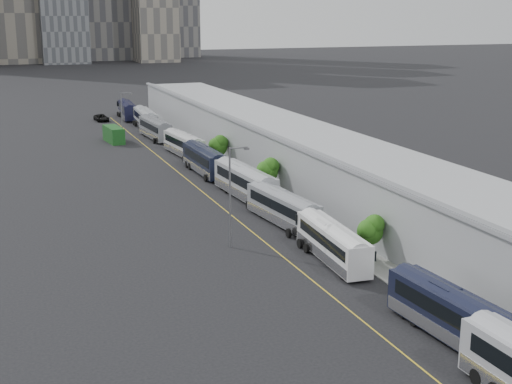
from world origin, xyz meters
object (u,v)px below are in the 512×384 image
bus_5 (205,163)px  bus_9 (127,112)px  bus_4 (245,185)px  shipping_container (114,135)px  bus_3 (283,211)px  suv (101,118)px  street_lamp_far (123,114)px  street_lamp_near (232,191)px  bus_6 (184,147)px  bus_8 (145,120)px  bus_7 (155,130)px  bus_1 (456,321)px  bus_2 (333,246)px

bus_5 → bus_9: size_ratio=1.04×
bus_4 → shipping_container: size_ratio=2.01×
bus_3 → suv: bearing=88.8°
bus_5 → street_lamp_far: (-6.24, 27.96, 3.48)m
bus_3 → bus_4: bus_4 is taller
street_lamp_near → bus_4: bearing=66.3°
bus_9 → suv: size_ratio=2.45×
bus_4 → bus_6: size_ratio=1.10×
bus_4 → bus_5: 14.89m
bus_4 → bus_6: bus_4 is taller
bus_8 → shipping_container: bus_8 is taller
bus_6 → bus_8: 29.02m
street_lamp_near → bus_6: bearing=80.7°
bus_6 → bus_7: bearing=87.4°
bus_1 → suv: (-6.85, 112.12, -0.85)m
bus_2 → bus_3: bus_3 is taller
bus_5 → shipping_container: size_ratio=1.91×
bus_8 → shipping_container: 15.30m
bus_9 → street_lamp_near: 89.24m
bus_7 → suv: 25.74m
bus_6 → street_lamp_near: size_ratio=1.27×
bus_8 → street_lamp_near: street_lamp_near is taller
bus_2 → bus_9: (-0.55, 96.03, 0.04)m
bus_5 → bus_6: size_ratio=1.04×
bus_8 → street_lamp_far: (-6.88, -14.37, 3.46)m
bus_6 → street_lamp_near: 46.04m
bus_1 → shipping_container: (-8.68, 86.31, -0.20)m
bus_7 → bus_2: bearing=-92.8°
bus_1 → bus_3: size_ratio=1.02×
bus_7 → bus_6: bearing=-90.8°
street_lamp_near → shipping_container: bearing=90.8°
street_lamp_far → bus_8: bearing=64.4°
bus_1 → bus_2: bearing=88.2°
bus_3 → bus_6: 39.98m
bus_5 → street_lamp_far: street_lamp_far is taller
bus_3 → bus_4: size_ratio=0.91×
bus_5 → shipping_container: 30.51m
bus_6 → bus_7: (-0.73, 16.93, 0.04)m
bus_2 → bus_9: size_ratio=0.97×
bus_6 → bus_1: bearing=-94.8°
bus_4 → street_lamp_near: (-7.50, -17.06, 3.95)m
bus_3 → bus_5: size_ratio=0.96×
bus_2 → bus_9: 96.03m
bus_1 → bus_6: bus_1 is taller
bus_7 → shipping_container: size_ratio=1.87×
bus_1 → bus_4: (-0.31, 41.90, 0.12)m
bus_2 → street_lamp_near: (-7.23, 7.14, 4.14)m
bus_2 → bus_6: 52.39m
bus_6 → bus_3: bearing=-94.9°
bus_8 → bus_2: bearing=-87.5°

